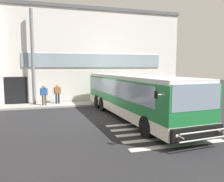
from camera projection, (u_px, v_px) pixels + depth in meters
name	position (u px, v px, depth m)	size (l,w,h in m)	color
ground_plane	(100.00, 117.00, 14.05)	(80.00, 90.00, 0.02)	#232326
bay_paint_stripes	(159.00, 132.00, 10.58)	(4.40, 3.96, 0.01)	silver
terminal_building	(71.00, 58.00, 24.45)	(20.50, 13.80, 8.61)	silver
boarding_curb	(88.00, 103.00, 18.63)	(22.70, 2.00, 0.15)	#9E9B93
entry_support_column	(33.00, 57.00, 17.57)	(0.28, 0.28, 7.74)	slate
bus_main_foreground	(133.00, 96.00, 13.75)	(3.45, 12.16, 2.70)	#1E7238
passenger_near_column	(44.00, 94.00, 17.27)	(0.59, 0.23, 1.68)	#4C4233
passenger_by_doorway	(57.00, 92.00, 18.10)	(0.59, 0.40, 1.68)	#1E2338
safety_bollard_yellow	(130.00, 100.00, 18.39)	(0.18, 0.18, 0.90)	yellow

